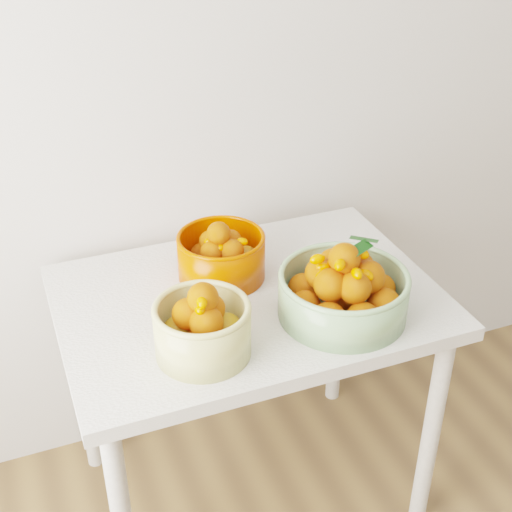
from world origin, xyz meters
The scene contains 4 objects.
table centered at (-0.32, 1.60, 0.65)m, with size 1.00×0.70×0.75m.
bowl_cream centered at (-0.50, 1.42, 0.82)m, with size 0.24×0.24×0.20m.
bowl_green centered at (-0.13, 1.43, 0.82)m, with size 0.39×0.39×0.21m.
bowl_orange centered at (-0.35, 1.71, 0.82)m, with size 0.27×0.27×0.17m.
Camera 1 is at (-0.87, 0.14, 1.83)m, focal length 50.00 mm.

